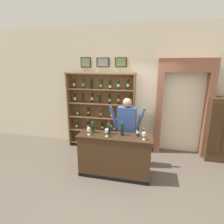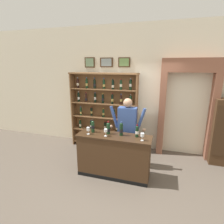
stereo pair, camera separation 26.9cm
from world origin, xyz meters
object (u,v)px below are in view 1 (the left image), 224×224
(tasting_bottle_grappa, at_px, (93,126))
(tasting_bottle_brunello, at_px, (138,130))
(tasting_bottle_rosso, at_px, (122,129))
(wine_glass_spare, at_px, (144,134))
(side_cabinet, at_px, (220,130))
(wine_shelf, at_px, (101,109))
(wine_glass_center, at_px, (89,130))
(shopkeeper, at_px, (127,125))
(tasting_counter, at_px, (115,156))
(tasting_bottle_riserva, at_px, (109,128))
(wine_glass_left, at_px, (107,131))

(tasting_bottle_grappa, bearing_deg, tasting_bottle_brunello, 0.72)
(tasting_bottle_rosso, bearing_deg, wine_glass_spare, -17.23)
(side_cabinet, xyz_separation_m, tasting_bottle_brunello, (-1.98, -1.21, 0.25))
(wine_shelf, height_order, wine_glass_center, wine_shelf)
(side_cabinet, relative_size, shopkeeper, 0.98)
(tasting_counter, height_order, tasting_bottle_riserva, tasting_bottle_riserva)
(side_cabinet, xyz_separation_m, wine_glass_spare, (-1.85, -1.37, 0.24))
(tasting_bottle_rosso, bearing_deg, tasting_bottle_riserva, 179.27)
(shopkeeper, xyz_separation_m, wine_glass_spare, (0.43, -0.58, 0.02))
(shopkeeper, distance_m, wine_glass_spare, 0.73)
(shopkeeper, distance_m, tasting_bottle_riserva, 0.55)
(tasting_bottle_grappa, xyz_separation_m, wine_glass_spare, (1.12, -0.15, -0.03))
(wine_shelf, relative_size, wine_glass_left, 13.87)
(tasting_counter, distance_m, tasting_bottle_brunello, 0.78)
(wine_glass_left, bearing_deg, tasting_bottle_brunello, 13.58)
(tasting_bottle_riserva, relative_size, wine_glass_left, 1.82)
(side_cabinet, xyz_separation_m, shopkeeper, (-2.28, -0.79, 0.22))
(tasting_counter, relative_size, tasting_bottle_rosso, 5.27)
(wine_glass_center, bearing_deg, tasting_counter, 8.60)
(shopkeeper, height_order, wine_glass_spare, shopkeeper)
(tasting_counter, xyz_separation_m, wine_glass_center, (-0.56, -0.08, 0.58))
(tasting_bottle_riserva, relative_size, tasting_bottle_rosso, 0.95)
(tasting_bottle_brunello, xyz_separation_m, wine_glass_spare, (0.13, -0.16, -0.02))
(tasting_counter, height_order, wine_glass_spare, wine_glass_spare)
(side_cabinet, bearing_deg, tasting_bottle_brunello, -148.54)
(tasting_bottle_brunello, height_order, wine_glass_center, tasting_bottle_brunello)
(side_cabinet, height_order, wine_glass_center, side_cabinet)
(tasting_bottle_riserva, bearing_deg, wine_glass_center, -160.81)
(tasting_bottle_riserva, bearing_deg, tasting_bottle_brunello, 1.15)
(tasting_bottle_rosso, bearing_deg, wine_glass_left, -155.59)
(tasting_bottle_riserva, xyz_separation_m, wine_glass_center, (-0.41, -0.14, -0.03))
(tasting_bottle_rosso, xyz_separation_m, tasting_bottle_brunello, (0.34, 0.02, -0.02))
(tasting_bottle_grappa, bearing_deg, tasting_bottle_rosso, -0.33)
(wine_glass_left, bearing_deg, tasting_bottle_rosso, 24.41)
(wine_shelf, distance_m, tasting_bottle_riserva, 1.42)
(side_cabinet, bearing_deg, wine_glass_spare, -143.36)
(tasting_bottle_riserva, height_order, tasting_bottle_rosso, tasting_bottle_rosso)
(tasting_counter, distance_m, wine_glass_left, 0.62)
(side_cabinet, height_order, tasting_bottle_brunello, side_cabinet)
(side_cabinet, height_order, wine_glass_spare, side_cabinet)
(tasting_bottle_grappa, relative_size, wine_glass_center, 1.89)
(wine_glass_left, bearing_deg, side_cabinet, 27.54)
(wine_glass_left, bearing_deg, tasting_bottle_riserva, 84.97)
(wine_shelf, height_order, wine_glass_left, wine_shelf)
(shopkeeper, height_order, tasting_bottle_riserva, shopkeeper)
(shopkeeper, relative_size, wine_glass_center, 10.76)
(tasting_bottle_brunello, bearing_deg, wine_shelf, 132.71)
(wine_shelf, bearing_deg, tasting_bottle_grappa, -81.19)
(wine_glass_center, bearing_deg, side_cabinet, 24.37)
(tasting_bottle_rosso, bearing_deg, tasting_bottle_brunello, 2.78)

